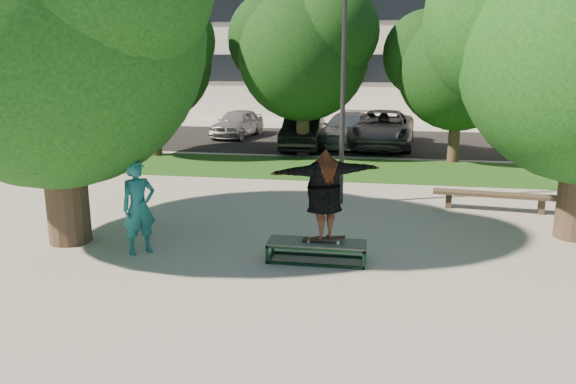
% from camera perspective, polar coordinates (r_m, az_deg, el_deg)
% --- Properties ---
extents(ground, '(120.00, 120.00, 0.00)m').
position_cam_1_polar(ground, '(9.95, -2.75, -8.15)').
color(ground, '#9F9B92').
rests_on(ground, ground).
extents(grass_strip, '(30.00, 4.00, 0.02)m').
position_cam_1_polar(grass_strip, '(18.91, 6.43, 2.31)').
color(grass_strip, '#1C4E16').
rests_on(grass_strip, ground).
extents(asphalt_strip, '(40.00, 8.00, 0.01)m').
position_cam_1_polar(asphalt_strip, '(25.37, 5.05, 5.21)').
color(asphalt_strip, black).
rests_on(asphalt_strip, ground).
extents(tree_left, '(6.96, 5.95, 7.12)m').
position_cam_1_polar(tree_left, '(11.94, -23.19, 16.10)').
color(tree_left, '#38281E').
rests_on(tree_left, ground).
extents(bg_tree_left, '(5.28, 4.51, 5.77)m').
position_cam_1_polar(bg_tree_left, '(21.85, -13.83, 13.35)').
color(bg_tree_left, '#38281E').
rests_on(bg_tree_left, ground).
extents(bg_tree_mid, '(5.76, 4.92, 6.24)m').
position_cam_1_polar(bg_tree_mid, '(21.33, 1.39, 14.50)').
color(bg_tree_mid, '#38281E').
rests_on(bg_tree_mid, ground).
extents(bg_tree_right, '(5.04, 4.31, 5.43)m').
position_cam_1_polar(bg_tree_right, '(20.73, 16.80, 12.51)').
color(bg_tree_right, '#38281E').
rests_on(bg_tree_right, ground).
extents(lamppost, '(0.25, 0.15, 6.11)m').
position_cam_1_polar(lamppost, '(14.07, 5.64, 11.37)').
color(lamppost, '#2D2D30').
rests_on(lamppost, ground).
extents(grind_box, '(1.80, 0.60, 0.38)m').
position_cam_1_polar(grind_box, '(10.40, 2.92, -6.05)').
color(grind_box, black).
rests_on(grind_box, ground).
extents(skater_rig, '(2.07, 1.35, 1.72)m').
position_cam_1_polar(skater_rig, '(10.07, 3.72, -0.27)').
color(skater_rig, white).
rests_on(skater_rig, grind_box).
extents(bystander, '(0.77, 0.77, 1.81)m').
position_cam_1_polar(bystander, '(11.00, -14.93, -1.51)').
color(bystander, '#1C696B').
rests_on(bystander, ground).
extents(bench, '(2.95, 0.69, 0.45)m').
position_cam_1_polar(bench, '(14.57, 20.26, -0.38)').
color(bench, '#483A2B').
rests_on(bench, ground).
extents(car_silver_a, '(2.05, 3.97, 1.29)m').
position_cam_1_polar(car_silver_a, '(26.58, -5.18, 6.99)').
color(car_silver_a, '#AFAFB4').
rests_on(car_silver_a, asphalt_strip).
extents(car_dark, '(1.59, 4.25, 1.39)m').
position_cam_1_polar(car_dark, '(23.01, 1.51, 6.14)').
color(car_dark, black).
rests_on(car_dark, asphalt_strip).
extents(car_grey, '(2.83, 5.53, 1.50)m').
position_cam_1_polar(car_grey, '(23.86, 9.59, 6.35)').
color(car_grey, '#5D5C62').
rests_on(car_grey, asphalt_strip).
extents(car_silver_b, '(2.69, 4.87, 1.34)m').
position_cam_1_polar(car_silver_b, '(24.15, 6.05, 6.36)').
color(car_silver_b, silver).
rests_on(car_silver_b, asphalt_strip).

